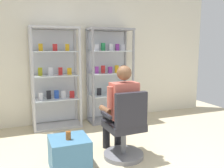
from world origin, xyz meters
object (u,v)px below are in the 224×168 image
object	(u,v)px
display_cabinet_right	(109,74)
seated_shopkeeper	(120,106)
office_chair	(125,131)
display_cabinet_left	(55,77)
tea_glass	(68,135)
storage_crate	(69,153)

from	to	relation	value
display_cabinet_right	seated_shopkeeper	distance (m)	1.70
display_cabinet_right	office_chair	xyz separation A→B (m)	(-0.43, -1.79, -0.57)
display_cabinet_left	display_cabinet_right	xyz separation A→B (m)	(1.10, -0.00, 0.01)
display_cabinet_right	tea_glass	size ratio (longest dim) A/B	18.33
display_cabinet_left	tea_glass	world-z (taller)	display_cabinet_left
office_chair	seated_shopkeeper	xyz separation A→B (m)	(-0.01, 0.16, 0.32)
office_chair	storage_crate	size ratio (longest dim) A/B	1.99
display_cabinet_left	office_chair	distance (m)	1.99
display_cabinet_right	storage_crate	world-z (taller)	display_cabinet_right
office_chair	seated_shopkeeper	world-z (taller)	seated_shopkeeper
display_cabinet_left	display_cabinet_right	bearing A→B (deg)	-0.01
display_cabinet_left	display_cabinet_right	size ratio (longest dim) A/B	1.00
seated_shopkeeper	display_cabinet_right	bearing A→B (deg)	74.83
office_chair	tea_glass	world-z (taller)	office_chair
tea_glass	office_chair	bearing A→B (deg)	2.29
seated_shopkeeper	storage_crate	xyz separation A→B (m)	(-0.77, -0.15, -0.51)
tea_glass	display_cabinet_left	bearing A→B (deg)	86.20
display_cabinet_left	office_chair	size ratio (longest dim) A/B	1.98
office_chair	tea_glass	xyz separation A→B (m)	(-0.79, -0.03, 0.06)
display_cabinet_right	seated_shopkeeper	bearing A→B (deg)	-105.17
display_cabinet_left	storage_crate	world-z (taller)	display_cabinet_left
display_cabinet_right	storage_crate	bearing A→B (deg)	-124.19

